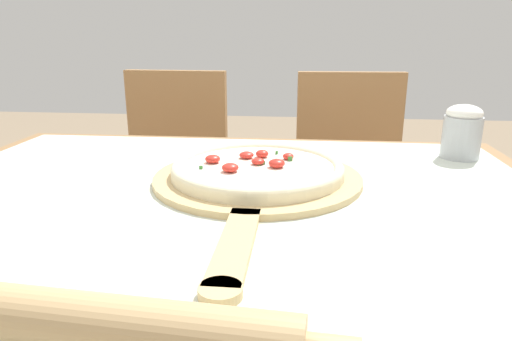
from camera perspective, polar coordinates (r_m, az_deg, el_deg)
dining_table at (r=0.83m, az=-4.54°, el=-10.80°), size 1.24×1.00×0.75m
towel_cloth at (r=0.78m, az=-4.72°, el=-3.84°), size 1.16×0.92×0.00m
pizza_peel at (r=0.85m, az=0.05°, el=-1.41°), size 0.40×0.63×0.01m
pizza at (r=0.87m, az=0.19°, el=0.26°), size 0.33×0.33×0.04m
rolling_pin at (r=0.45m, az=-18.85°, el=-17.65°), size 0.45×0.08×0.05m
chair_left at (r=1.72m, az=-10.43°, el=-0.63°), size 0.42×0.42×0.89m
chair_right at (r=1.66m, az=11.60°, el=-1.33°), size 0.42×0.42×0.89m
flour_cup at (r=1.13m, az=24.37°, el=4.49°), size 0.08×0.08×0.12m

